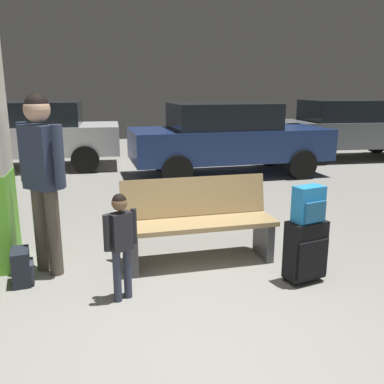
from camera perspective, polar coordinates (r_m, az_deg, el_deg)
The scene contains 10 objects.
ground_plane at distance 6.80m, azimuth -7.19°, elevation -2.13°, with size 18.00×18.00×0.10m, color gray.
bench at distance 4.48m, azimuth 0.89°, elevation -4.00°, with size 1.60×0.54×0.89m.
suitcase at distance 4.19m, azimuth 15.14°, elevation -7.60°, with size 0.41×0.30×0.60m.
backpack_bright at distance 4.05m, azimuth 15.55°, elevation -1.65°, with size 0.31×0.24×0.34m.
child at distance 3.67m, azimuth -9.66°, elevation -5.86°, with size 0.30×0.19×0.96m.
adult at distance 4.29m, azimuth -19.68°, elevation 3.38°, with size 0.45×0.47×1.78m.
backpack_dark_floor at distance 4.37m, azimuth -22.03°, elevation -9.41°, with size 0.22×0.30×0.34m.
parked_car_side at distance 11.81m, azimuth 20.55°, elevation 8.15°, with size 4.22×2.04×1.51m.
parked_car_near at distance 8.98m, azimuth 4.75°, elevation 7.41°, with size 4.11×1.83×1.51m.
parked_car_far at distance 10.36m, azimuth -21.20°, elevation 7.40°, with size 4.19×1.98×1.51m.
Camera 1 is at (-0.73, -2.50, 1.82)m, focal length 39.41 mm.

